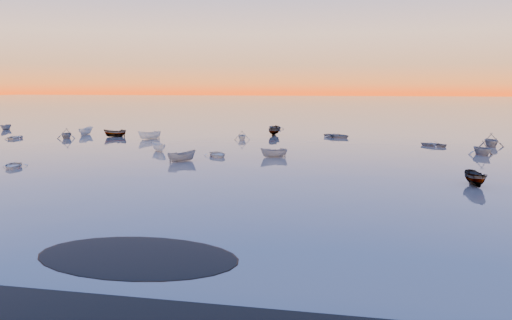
% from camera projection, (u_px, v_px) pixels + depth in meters
% --- Properties ---
extents(ground, '(600.00, 600.00, 0.00)m').
position_uv_depth(ground, '(301.00, 122.00, 121.78)').
color(ground, slate).
rests_on(ground, ground).
extents(mud_lobes, '(140.00, 6.00, 0.07)m').
position_uv_depth(mud_lobes, '(80.00, 274.00, 23.79)').
color(mud_lobes, black).
rests_on(mud_lobes, ground).
extents(moored_fleet, '(124.00, 58.00, 1.20)m').
position_uv_depth(moored_fleet, '(269.00, 144.00, 76.18)').
color(moored_fleet, white).
rests_on(moored_fleet, ground).
extents(boat_near_left, '(3.95, 3.01, 0.91)m').
position_uv_depth(boat_near_left, '(13.00, 168.00, 54.41)').
color(boat_near_left, white).
rests_on(boat_near_left, ground).
extents(boat_near_center, '(3.67, 3.69, 1.26)m').
position_uv_depth(boat_near_center, '(182.00, 161.00, 58.97)').
color(boat_near_center, slate).
rests_on(boat_near_center, ground).
extents(boat_near_right, '(4.39, 3.10, 1.41)m').
position_uv_depth(boat_near_right, '(482.00, 155.00, 64.52)').
color(boat_near_right, slate).
rests_on(boat_near_right, ground).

